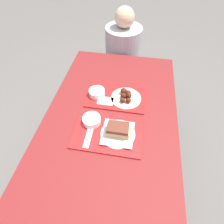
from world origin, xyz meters
name	(u,v)px	position (x,y,z in m)	size (l,w,h in m)	color
ground_plane	(111,162)	(0.00, 0.00, 0.00)	(12.00, 12.00, 0.00)	#605B56
picnic_table	(111,124)	(0.00, 0.00, 0.68)	(0.95, 1.62, 0.78)	maroon
picnic_bench_far	(125,73)	(0.00, 1.03, 0.39)	(0.91, 0.28, 0.46)	maroon
tray_near	(108,133)	(0.01, -0.14, 0.78)	(0.46, 0.31, 0.01)	red
tray_far	(116,96)	(0.01, 0.21, 0.78)	(0.46, 0.31, 0.01)	red
bowl_coleslaw_near	(92,120)	(-0.12, -0.08, 0.82)	(0.12, 0.12, 0.05)	white
brisket_sandwich_plate	(118,131)	(0.07, -0.14, 0.82)	(0.23, 0.23, 0.09)	beige
plastic_fork_near	(87,136)	(-0.12, -0.20, 0.79)	(0.02, 0.17, 0.00)	white
plastic_knife_near	(90,137)	(-0.10, -0.20, 0.79)	(0.02, 0.17, 0.00)	white
condiment_packet	(106,123)	(-0.02, -0.07, 0.79)	(0.04, 0.03, 0.01)	#3F3F47
bowl_coleslaw_far	(97,92)	(-0.14, 0.19, 0.82)	(0.12, 0.12, 0.05)	white
wings_plate_far	(126,96)	(0.09, 0.19, 0.81)	(0.24, 0.24, 0.06)	beige
napkin_far	(105,101)	(-0.06, 0.13, 0.79)	(0.12, 0.08, 0.01)	white
person_seated_across	(123,47)	(-0.04, 1.03, 0.74)	(0.39, 0.39, 0.69)	#9E9EA3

